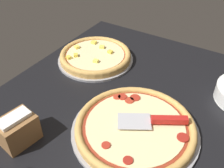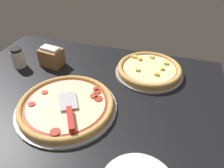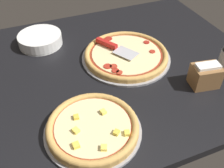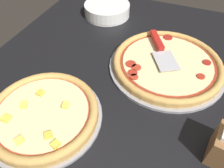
{
  "view_description": "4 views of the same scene",
  "coord_description": "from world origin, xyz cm",
  "px_view_note": "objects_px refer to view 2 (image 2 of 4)",
  "views": [
    {
      "loc": [
        -56.32,
        -27.29,
        65.22
      ],
      "look_at": [
        11.22,
        14.8,
        3.0
      ],
      "focal_mm": 42.0,
      "sensor_mm": 36.0,
      "label": 1
    },
    {
      "loc": [
        33.69,
        -60.7,
        62.94
      ],
      "look_at": [
        11.22,
        14.8,
        3.0
      ],
      "focal_mm": 35.0,
      "sensor_mm": 36.0,
      "label": 2
    },
    {
      "loc": [
        40.87,
        88.34,
        72.98
      ],
      "look_at": [
        11.22,
        14.8,
        3.0
      ],
      "focal_mm": 42.0,
      "sensor_mm": 36.0,
      "label": 3
    },
    {
      "loc": [
        -6.93,
        59.76,
        53.82
      ],
      "look_at": [
        11.22,
        14.8,
        3.0
      ],
      "focal_mm": 35.0,
      "sensor_mm": 36.0,
      "label": 4
    }
  ],
  "objects_px": {
    "serving_spatula": "(70,114)",
    "napkin_holder": "(52,57)",
    "pizza_back": "(149,69)",
    "parmesan_shaker": "(18,58)",
    "pizza_front": "(66,104)"
  },
  "relations": [
    {
      "from": "pizza_back",
      "to": "napkin_holder",
      "type": "height_order",
      "value": "napkin_holder"
    },
    {
      "from": "pizza_back",
      "to": "napkin_holder",
      "type": "xyz_separation_m",
      "value": [
        -0.51,
        -0.06,
        0.02
      ]
    },
    {
      "from": "serving_spatula",
      "to": "napkin_holder",
      "type": "bearing_deg",
      "value": 127.55
    },
    {
      "from": "pizza_front",
      "to": "parmesan_shaker",
      "type": "height_order",
      "value": "parmesan_shaker"
    },
    {
      "from": "pizza_front",
      "to": "serving_spatula",
      "type": "distance_m",
      "value": 0.08
    },
    {
      "from": "pizza_front",
      "to": "parmesan_shaker",
      "type": "distance_m",
      "value": 0.45
    },
    {
      "from": "parmesan_shaker",
      "to": "napkin_holder",
      "type": "relative_size",
      "value": 0.84
    },
    {
      "from": "serving_spatula",
      "to": "napkin_holder",
      "type": "relative_size",
      "value": 1.75
    },
    {
      "from": "pizza_back",
      "to": "serving_spatula",
      "type": "bearing_deg",
      "value": -119.57
    },
    {
      "from": "pizza_back",
      "to": "parmesan_shaker",
      "type": "bearing_deg",
      "value": -169.22
    },
    {
      "from": "serving_spatula",
      "to": "parmesan_shaker",
      "type": "bearing_deg",
      "value": 146.01
    },
    {
      "from": "pizza_back",
      "to": "parmesan_shaker",
      "type": "distance_m",
      "value": 0.68
    },
    {
      "from": "pizza_front",
      "to": "serving_spatula",
      "type": "relative_size",
      "value": 1.81
    },
    {
      "from": "serving_spatula",
      "to": "napkin_holder",
      "type": "distance_m",
      "value": 0.45
    },
    {
      "from": "pizza_back",
      "to": "parmesan_shaker",
      "type": "height_order",
      "value": "parmesan_shaker"
    }
  ]
}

